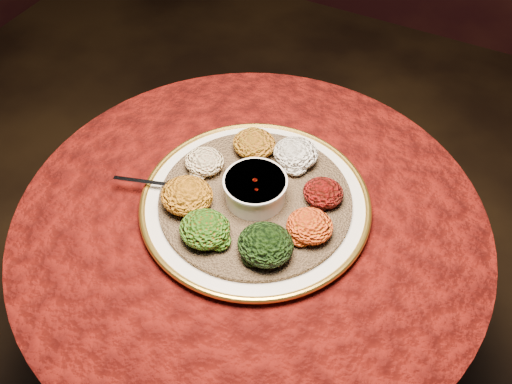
% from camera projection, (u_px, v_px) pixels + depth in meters
% --- Properties ---
extents(table, '(0.96, 0.96, 0.73)m').
position_uv_depth(table, '(251.00, 268.00, 1.28)').
color(table, black).
rests_on(table, ground).
extents(platter, '(0.47, 0.47, 0.02)m').
position_uv_depth(platter, '(255.00, 203.00, 1.16)').
color(platter, beige).
rests_on(platter, table).
extents(injera, '(0.41, 0.41, 0.01)m').
position_uv_depth(injera, '(255.00, 200.00, 1.15)').
color(injera, olive).
rests_on(injera, platter).
extents(stew_bowl, '(0.13, 0.13, 0.05)m').
position_uv_depth(stew_bowl, '(255.00, 188.00, 1.12)').
color(stew_bowl, silver).
rests_on(stew_bowl, injera).
extents(spoon, '(0.15, 0.06, 0.01)m').
position_uv_depth(spoon, '(170.00, 185.00, 1.16)').
color(spoon, silver).
rests_on(spoon, injera).
extents(portion_ayib, '(0.10, 0.09, 0.05)m').
position_uv_depth(portion_ayib, '(296.00, 153.00, 1.20)').
color(portion_ayib, white).
rests_on(portion_ayib, injera).
extents(portion_kitfo, '(0.08, 0.08, 0.04)m').
position_uv_depth(portion_kitfo, '(323.00, 193.00, 1.13)').
color(portion_kitfo, black).
rests_on(portion_kitfo, injera).
extents(portion_tikil, '(0.09, 0.08, 0.04)m').
position_uv_depth(portion_tikil, '(310.00, 226.00, 1.07)').
color(portion_tikil, '#B7850F').
rests_on(portion_tikil, injera).
extents(portion_gomen, '(0.10, 0.10, 0.05)m').
position_uv_depth(portion_gomen, '(266.00, 245.00, 1.04)').
color(portion_gomen, black).
rests_on(portion_gomen, injera).
extents(portion_mixveg, '(0.10, 0.09, 0.05)m').
position_uv_depth(portion_mixveg, '(205.00, 229.00, 1.06)').
color(portion_mixveg, '#9C2E0A').
rests_on(portion_mixveg, injera).
extents(portion_kik, '(0.10, 0.10, 0.05)m').
position_uv_depth(portion_kik, '(187.00, 196.00, 1.12)').
color(portion_kik, '#BD6810').
rests_on(portion_kik, injera).
extents(portion_timatim, '(0.08, 0.08, 0.04)m').
position_uv_depth(portion_timatim, '(204.00, 161.00, 1.19)').
color(portion_timatim, '#720906').
rests_on(portion_timatim, injera).
extents(portion_shiro, '(0.09, 0.09, 0.04)m').
position_uv_depth(portion_shiro, '(254.00, 144.00, 1.22)').
color(portion_shiro, '#995112').
rests_on(portion_shiro, injera).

